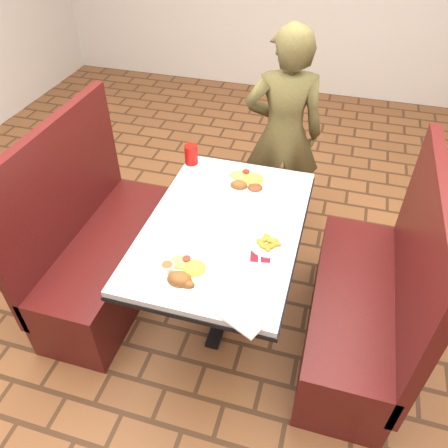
# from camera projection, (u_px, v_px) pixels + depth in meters

# --- Properties ---
(dining_table) EXTENTS (0.81, 1.21, 0.75)m
(dining_table) POSITION_uv_depth(u_px,v_px,m) (224.00, 237.00, 2.36)
(dining_table) COLOR silver
(dining_table) RESTS_ON ground
(booth_bench_left) EXTENTS (0.47, 1.20, 1.17)m
(booth_bench_left) POSITION_uv_depth(u_px,v_px,m) (102.00, 252.00, 2.74)
(booth_bench_left) COLOR #511412
(booth_bench_left) RESTS_ON ground
(booth_bench_right) EXTENTS (0.47, 1.20, 1.17)m
(booth_bench_right) POSITION_uv_depth(u_px,v_px,m) (363.00, 308.00, 2.41)
(booth_bench_right) COLOR #511412
(booth_bench_right) RESTS_ON ground
(diner_person) EXTENTS (0.61, 0.47, 1.50)m
(diner_person) POSITION_uv_depth(u_px,v_px,m) (283.00, 135.00, 3.02)
(diner_person) COLOR brown
(diner_person) RESTS_ON ground
(near_dinner_plate) EXTENTS (0.27, 0.27, 0.08)m
(near_dinner_plate) POSITION_uv_depth(u_px,v_px,m) (184.00, 271.00, 2.01)
(near_dinner_plate) COLOR white
(near_dinner_plate) RESTS_ON dining_table
(far_dinner_plate) EXTENTS (0.30, 0.30, 0.08)m
(far_dinner_plate) POSITION_uv_depth(u_px,v_px,m) (247.00, 180.00, 2.56)
(far_dinner_plate) COLOR white
(far_dinner_plate) RESTS_ON dining_table
(plantain_plate) EXTENTS (0.19, 0.19, 0.03)m
(plantain_plate) POSITION_uv_depth(u_px,v_px,m) (268.00, 244.00, 2.17)
(plantain_plate) COLOR white
(plantain_plate) RESTS_ON dining_table
(maroon_napkin) EXTENTS (0.11, 0.11, 0.00)m
(maroon_napkin) POSITION_uv_depth(u_px,v_px,m) (260.00, 255.00, 2.12)
(maroon_napkin) COLOR maroon
(maroon_napkin) RESTS_ON dining_table
(spoon_utensil) EXTENTS (0.04, 0.14, 0.00)m
(spoon_utensil) POSITION_uv_depth(u_px,v_px,m) (260.00, 253.00, 2.13)
(spoon_utensil) COLOR silver
(spoon_utensil) RESTS_ON dining_table
(red_tumbler) EXTENTS (0.08, 0.08, 0.12)m
(red_tumbler) POSITION_uv_depth(u_px,v_px,m) (191.00, 154.00, 2.71)
(red_tumbler) COLOR #B4100C
(red_tumbler) RESTS_ON dining_table
(paper_napkin) EXTENTS (0.27, 0.24, 0.01)m
(paper_napkin) POSITION_uv_depth(u_px,v_px,m) (243.00, 313.00, 1.85)
(paper_napkin) COLOR white
(paper_napkin) RESTS_ON dining_table
(knife_utensil) EXTENTS (0.01, 0.18, 0.00)m
(knife_utensil) POSITION_uv_depth(u_px,v_px,m) (189.00, 268.00, 2.04)
(knife_utensil) COLOR silver
(knife_utensil) RESTS_ON dining_table
(fork_utensil) EXTENTS (0.04, 0.15, 0.00)m
(fork_utensil) POSITION_uv_depth(u_px,v_px,m) (185.00, 266.00, 2.06)
(fork_utensil) COLOR silver
(fork_utensil) RESTS_ON dining_table
(lettuce_shreds) EXTENTS (0.28, 0.32, 0.00)m
(lettuce_shreds) POSITION_uv_depth(u_px,v_px,m) (234.00, 218.00, 2.34)
(lettuce_shreds) COLOR #76AD45
(lettuce_shreds) RESTS_ON dining_table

